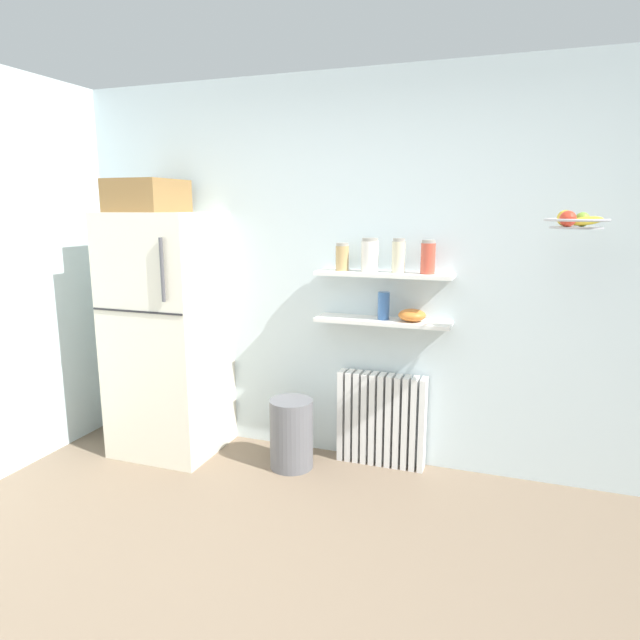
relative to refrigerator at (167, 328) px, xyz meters
name	(u,v)px	position (x,y,z in m)	size (l,w,h in m)	color
ground_plane	(293,592)	(1.43, -1.18, -0.90)	(7.04, 7.04, 0.00)	#7A6651
back_wall	(378,274)	(1.43, 0.37, 0.40)	(7.04, 0.10, 2.60)	silver
refrigerator	(167,328)	(0.00, 0.00, 0.00)	(0.70, 0.68, 1.92)	silver
radiator	(381,419)	(1.51, 0.24, -0.58)	(0.60, 0.12, 0.64)	white
wall_shelf_lower	(383,321)	(1.51, 0.21, 0.11)	(0.88, 0.22, 0.03)	white
wall_shelf_upper	(384,274)	(1.51, 0.21, 0.42)	(0.88, 0.22, 0.03)	white
storage_jar_0	(342,257)	(1.23, 0.21, 0.52)	(0.09, 0.09, 0.18)	tan
storage_jar_1	(370,255)	(1.41, 0.21, 0.53)	(0.11, 0.11, 0.22)	silver
storage_jar_2	(398,256)	(1.60, 0.21, 0.54)	(0.08, 0.08, 0.22)	beige
storage_jar_3	(428,257)	(1.78, 0.21, 0.53)	(0.09, 0.09, 0.21)	#C64C38
vase	(384,306)	(1.51, 0.21, 0.21)	(0.08, 0.08, 0.18)	#38609E
shelf_bowl	(412,315)	(1.70, 0.21, 0.16)	(0.18, 0.18, 0.08)	orange
trash_bin	(291,434)	(0.95, -0.01, -0.66)	(0.29, 0.29, 0.48)	slate
hanging_fruit_basket	(575,221)	(2.57, -0.06, 0.76)	(0.32, 0.32, 0.10)	#B2B2B7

